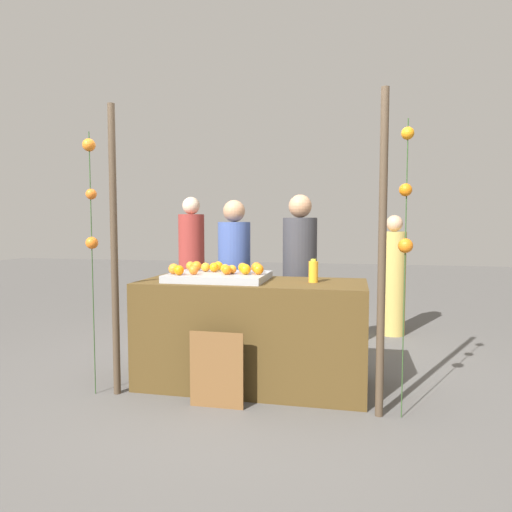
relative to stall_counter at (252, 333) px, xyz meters
The scene contains 29 objects.
ground_plane 0.44m from the stall_counter, ahead, with size 24.00×24.00×0.00m, color #565451.
stall_counter is the anchor object (origin of this frame).
orange_tray 0.56m from the stall_counter, behind, with size 0.82×0.62×0.06m, color #9EA0A5.
orange_0 0.73m from the stall_counter, 160.97° to the right, with size 0.08×0.08×0.08m, color orange.
orange_1 0.69m from the stall_counter, 149.42° to the left, with size 0.08×0.08×0.08m, color orange.
orange_2 0.55m from the stall_counter, 151.44° to the left, with size 0.08×0.08×0.08m, color orange.
orange_3 0.59m from the stall_counter, 152.16° to the right, with size 0.08×0.08×0.08m, color orange.
orange_4 0.66m from the stall_counter, 168.11° to the left, with size 0.08×0.08×0.08m, color orange.
orange_5 0.84m from the stall_counter, 163.23° to the left, with size 0.08×0.08×0.08m, color orange.
orange_6 0.57m from the stall_counter, 169.10° to the right, with size 0.07×0.07×0.07m, color orange.
orange_7 0.82m from the stall_counter, 158.95° to the right, with size 0.08×0.08×0.08m, color orange.
orange_8 0.59m from the stall_counter, behind, with size 0.08×0.08×0.08m, color orange.
orange_9 0.55m from the stall_counter, 31.46° to the right, with size 0.09×0.09×0.09m, color orange.
orange_10 0.56m from the stall_counter, 83.69° to the left, with size 0.09×0.09×0.09m, color orange.
orange_11 0.85m from the stall_counter, 166.37° to the right, with size 0.09×0.09×0.09m, color orange.
orange_12 0.70m from the stall_counter, 168.87° to the left, with size 0.08×0.08×0.08m, color orange.
orange_13 0.58m from the stall_counter, 127.86° to the left, with size 0.08×0.08×0.08m, color orange.
orange_14 0.55m from the stall_counter, 125.10° to the right, with size 0.09×0.09×0.09m, color orange.
orange_15 0.78m from the stall_counter, 164.99° to the left, with size 0.09×0.09×0.09m, color orange.
juice_bottle 0.74m from the stall_counter, ahead, with size 0.08×0.08×0.19m.
chalkboard_sign 0.57m from the stall_counter, 106.20° to the right, with size 0.41×0.03×0.58m.
vendor_left 0.80m from the stall_counter, 116.60° to the left, with size 0.32×0.32×1.60m.
vendor_right 0.82m from the stall_counter, 64.94° to the left, with size 0.33×0.33×1.65m.
crowd_person_0 2.46m from the stall_counter, 57.66° to the left, with size 0.29×0.29×1.47m.
crowd_person_1 2.49m from the stall_counter, 121.94° to the left, with size 0.35×0.35×1.72m.
canopy_post_left 1.31m from the stall_counter, 157.20° to the right, with size 0.06×0.06×2.30m, color #473828.
canopy_post_right 1.31m from the stall_counter, 22.80° to the right, with size 0.06×0.06×2.30m, color #473828.
garland_strand_left 1.72m from the stall_counter, 158.71° to the right, with size 0.11×0.11×2.08m.
garland_strand_right 1.64m from the stall_counter, 19.99° to the right, with size 0.10×0.10×2.08m.
Camera 1 is at (0.83, -3.71, 1.37)m, focal length 31.99 mm.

